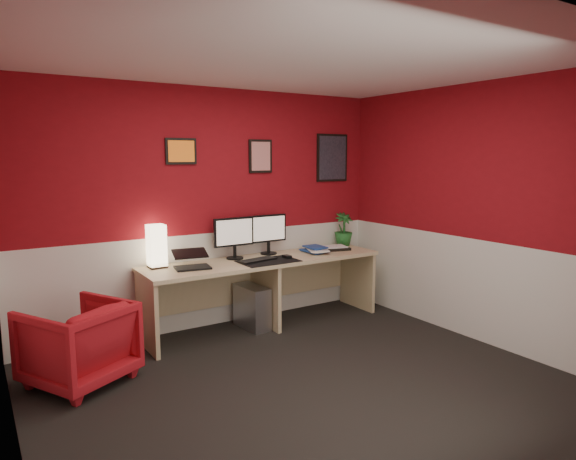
% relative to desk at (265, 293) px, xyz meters
% --- Properties ---
extents(ground, '(4.00, 3.50, 0.01)m').
position_rel_desk_xyz_m(ground, '(-0.44, -1.41, -0.36)').
color(ground, black).
rests_on(ground, ground).
extents(ceiling, '(4.00, 3.50, 0.01)m').
position_rel_desk_xyz_m(ceiling, '(-0.44, -1.41, 2.13)').
color(ceiling, white).
rests_on(ceiling, ground).
extents(wall_back, '(4.00, 0.01, 2.50)m').
position_rel_desk_xyz_m(wall_back, '(-0.44, 0.34, 0.89)').
color(wall_back, maroon).
rests_on(wall_back, ground).
extents(wall_front, '(4.00, 0.01, 2.50)m').
position_rel_desk_xyz_m(wall_front, '(-0.44, -3.16, 0.89)').
color(wall_front, maroon).
rests_on(wall_front, ground).
extents(wall_left, '(0.01, 3.50, 2.50)m').
position_rel_desk_xyz_m(wall_left, '(-2.44, -1.41, 0.89)').
color(wall_left, maroon).
rests_on(wall_left, ground).
extents(wall_right, '(0.01, 3.50, 2.50)m').
position_rel_desk_xyz_m(wall_right, '(1.56, -1.41, 0.89)').
color(wall_right, maroon).
rests_on(wall_right, ground).
extents(wainscot_back, '(4.00, 0.01, 1.00)m').
position_rel_desk_xyz_m(wainscot_back, '(-0.44, 0.34, 0.14)').
color(wainscot_back, silver).
rests_on(wainscot_back, ground).
extents(wainscot_front, '(4.00, 0.01, 1.00)m').
position_rel_desk_xyz_m(wainscot_front, '(-0.44, -3.15, 0.14)').
color(wainscot_front, silver).
rests_on(wainscot_front, ground).
extents(wainscot_left, '(0.01, 3.50, 1.00)m').
position_rel_desk_xyz_m(wainscot_left, '(-2.44, -1.41, 0.14)').
color(wainscot_left, silver).
rests_on(wainscot_left, ground).
extents(wainscot_right, '(0.01, 3.50, 1.00)m').
position_rel_desk_xyz_m(wainscot_right, '(1.55, -1.41, 0.14)').
color(wainscot_right, silver).
rests_on(wainscot_right, ground).
extents(desk, '(2.60, 0.65, 0.73)m').
position_rel_desk_xyz_m(desk, '(0.00, 0.00, 0.00)').
color(desk, tan).
rests_on(desk, ground).
extents(shoji_lamp, '(0.16, 0.16, 0.40)m').
position_rel_desk_xyz_m(shoji_lamp, '(-1.09, 0.20, 0.56)').
color(shoji_lamp, '#FFE5B2').
rests_on(shoji_lamp, desk).
extents(laptop, '(0.36, 0.28, 0.22)m').
position_rel_desk_xyz_m(laptop, '(-0.82, -0.02, 0.47)').
color(laptop, black).
rests_on(laptop, desk).
extents(monitor_left, '(0.45, 0.06, 0.58)m').
position_rel_desk_xyz_m(monitor_left, '(-0.26, 0.18, 0.66)').
color(monitor_left, black).
rests_on(monitor_left, desk).
extents(monitor_right, '(0.45, 0.06, 0.58)m').
position_rel_desk_xyz_m(monitor_right, '(0.17, 0.21, 0.66)').
color(monitor_right, black).
rests_on(monitor_right, desk).
extents(desk_mat, '(0.60, 0.38, 0.01)m').
position_rel_desk_xyz_m(desk_mat, '(-0.03, -0.13, 0.37)').
color(desk_mat, black).
rests_on(desk_mat, desk).
extents(keyboard, '(0.44, 0.21, 0.02)m').
position_rel_desk_xyz_m(keyboard, '(-0.13, -0.07, 0.38)').
color(keyboard, black).
rests_on(keyboard, desk_mat).
extents(mouse, '(0.06, 0.10, 0.03)m').
position_rel_desk_xyz_m(mouse, '(0.21, -0.11, 0.39)').
color(mouse, black).
rests_on(mouse, desk_mat).
extents(book_bottom, '(0.22, 0.30, 0.03)m').
position_rel_desk_xyz_m(book_bottom, '(0.54, 0.02, 0.38)').
color(book_bottom, navy).
rests_on(book_bottom, desk).
extents(book_middle, '(0.30, 0.35, 0.02)m').
position_rel_desk_xyz_m(book_middle, '(0.54, -0.01, 0.40)').
color(book_middle, silver).
rests_on(book_middle, book_bottom).
extents(book_top, '(0.20, 0.26, 0.02)m').
position_rel_desk_xyz_m(book_top, '(0.55, -0.00, 0.43)').
color(book_top, navy).
rests_on(book_top, book_middle).
extents(zen_tray, '(0.40, 0.32, 0.03)m').
position_rel_desk_xyz_m(zen_tray, '(0.92, 0.04, 0.38)').
color(zen_tray, black).
rests_on(zen_tray, desk).
extents(potted_plant, '(0.24, 0.24, 0.40)m').
position_rel_desk_xyz_m(potted_plant, '(1.20, 0.19, 0.56)').
color(potted_plant, '#19591E').
rests_on(potted_plant, desk).
extents(pc_tower, '(0.23, 0.46, 0.45)m').
position_rel_desk_xyz_m(pc_tower, '(-0.15, 0.02, -0.14)').
color(pc_tower, '#99999E').
rests_on(pc_tower, ground).
extents(armchair, '(0.96, 0.97, 0.66)m').
position_rel_desk_xyz_m(armchair, '(-1.94, -0.39, -0.04)').
color(armchair, '#B2141D').
rests_on(armchair, ground).
extents(art_left, '(0.32, 0.02, 0.26)m').
position_rel_desk_xyz_m(art_left, '(-0.77, 0.33, 1.49)').
color(art_left, orange).
rests_on(art_left, wall_back).
extents(art_center, '(0.28, 0.02, 0.36)m').
position_rel_desk_xyz_m(art_center, '(0.14, 0.33, 1.44)').
color(art_center, red).
rests_on(art_center, wall_back).
extents(art_right, '(0.44, 0.02, 0.56)m').
position_rel_desk_xyz_m(art_right, '(1.12, 0.33, 1.42)').
color(art_right, black).
rests_on(art_right, wall_back).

